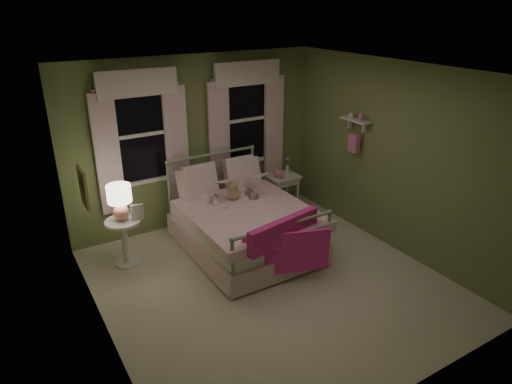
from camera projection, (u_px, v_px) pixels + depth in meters
room_shell at (272, 187)px, 5.27m from camera, size 4.20×4.20×4.20m
bed at (243, 224)px, 6.42m from camera, size 1.58×2.04×1.18m
pink_throw at (285, 240)px, 5.53m from camera, size 1.10×0.41×0.71m
child_left at (211, 179)px, 6.39m from camera, size 0.31×0.21×0.82m
child_right at (245, 176)px, 6.68m from camera, size 0.38×0.31×0.70m
book_left at (219, 186)px, 6.20m from camera, size 0.21×0.13×0.26m
book_right at (254, 181)px, 6.48m from camera, size 0.23×0.18×0.26m
teddy_bear at (234, 191)px, 6.47m from camera, size 0.23×0.19×0.31m
nightstand_left at (124, 236)px, 6.02m from camera, size 0.46×0.46×0.65m
table_lamp at (120, 199)px, 5.82m from camera, size 0.31×0.31×0.48m
book_nightstand at (132, 220)px, 5.92m from camera, size 0.21×0.26×0.02m
nightstand_right at (283, 181)px, 7.48m from camera, size 0.50×0.40×0.64m
pink_toy at (278, 174)px, 7.36m from camera, size 0.14×0.20×0.14m
bud_vase at (288, 165)px, 7.48m from camera, size 0.06×0.06×0.28m
window_left at (141, 130)px, 6.34m from camera, size 1.34×0.13×1.96m
window_right at (247, 116)px, 7.15m from camera, size 1.34×0.13×1.96m
wall_shelf at (355, 132)px, 6.64m from camera, size 0.15×0.50×0.60m
framed_picture at (83, 188)px, 4.73m from camera, size 0.03×0.32×0.42m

